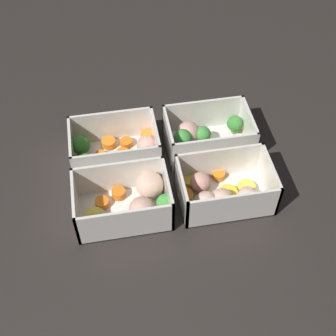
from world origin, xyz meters
The scene contains 5 objects.
ground_plane centered at (0.00, 0.00, 0.00)m, with size 4.00×4.00×0.00m, color #282321.
container_near_left centered at (-0.08, -0.07, 0.03)m, with size 0.17×0.11×0.07m.
container_near_right centered at (0.10, -0.06, 0.03)m, with size 0.17×0.11×0.07m.
container_far_left centered at (-0.08, 0.07, 0.02)m, with size 0.17×0.12×0.07m.
container_far_right centered at (0.07, 0.06, 0.03)m, with size 0.17×0.12×0.07m.
Camera 1 is at (0.10, 0.55, 0.68)m, focal length 50.00 mm.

